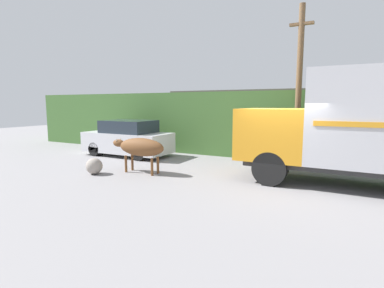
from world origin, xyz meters
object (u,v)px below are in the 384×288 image
(utility_pole, at_px, (299,84))
(brown_cow, at_px, (140,147))
(parked_suv, at_px, (128,139))
(pedestrian_on_hill, at_px, (248,140))
(roadside_rock, at_px, (94,166))
(cargo_truck, at_px, (373,125))

(utility_pole, bearing_deg, brown_cow, -139.21)
(parked_suv, bearing_deg, brown_cow, -40.67)
(pedestrian_on_hill, height_order, utility_pole, utility_pole)
(brown_cow, height_order, pedestrian_on_hill, pedestrian_on_hill)
(parked_suv, height_order, utility_pole, utility_pole)
(brown_cow, height_order, utility_pole, utility_pole)
(pedestrian_on_hill, xyz_separation_m, roadside_rock, (-4.02, -5.04, -0.63))
(cargo_truck, distance_m, roadside_rock, 8.99)
(pedestrian_on_hill, height_order, roadside_rock, pedestrian_on_hill)
(pedestrian_on_hill, relative_size, roadside_rock, 2.86)
(parked_suv, xyz_separation_m, roadside_rock, (1.47, -3.57, -0.53))
(parked_suv, relative_size, roadside_rock, 7.40)
(pedestrian_on_hill, xyz_separation_m, utility_pole, (2.03, -0.01, 2.34))
(cargo_truck, height_order, parked_suv, cargo_truck)
(parked_suv, bearing_deg, roadside_rock, -65.12)
(cargo_truck, relative_size, brown_cow, 3.15)
(roadside_rock, bearing_deg, pedestrian_on_hill, 51.39)
(parked_suv, relative_size, utility_pole, 0.68)
(cargo_truck, distance_m, utility_pole, 3.85)
(parked_suv, bearing_deg, pedestrian_on_hill, 17.47)
(utility_pole, xyz_separation_m, roadside_rock, (-6.05, -5.02, -2.97))
(brown_cow, bearing_deg, pedestrian_on_hill, 43.67)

